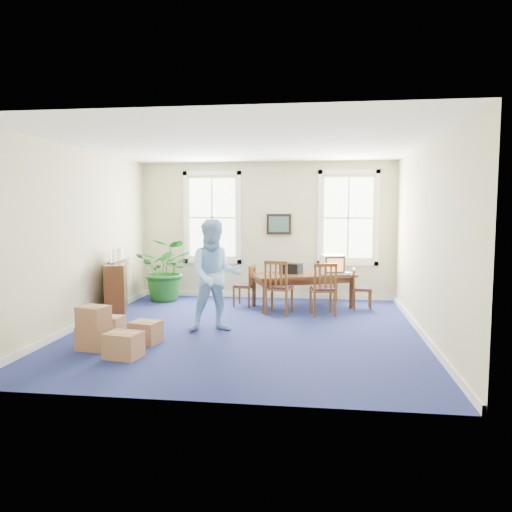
# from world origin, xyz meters

# --- Properties ---
(floor) EXTENTS (6.50, 6.50, 0.00)m
(floor) POSITION_xyz_m (0.00, 0.00, 0.00)
(floor) COLOR navy
(floor) RESTS_ON ground
(ceiling) EXTENTS (6.50, 6.50, 0.00)m
(ceiling) POSITION_xyz_m (0.00, 0.00, 3.20)
(ceiling) COLOR white
(ceiling) RESTS_ON ground
(wall_back) EXTENTS (6.50, 0.00, 6.50)m
(wall_back) POSITION_xyz_m (0.00, 3.25, 1.60)
(wall_back) COLOR beige
(wall_back) RESTS_ON ground
(wall_front) EXTENTS (6.50, 0.00, 6.50)m
(wall_front) POSITION_xyz_m (0.00, -3.25, 1.60)
(wall_front) COLOR beige
(wall_front) RESTS_ON ground
(wall_left) EXTENTS (0.00, 6.50, 6.50)m
(wall_left) POSITION_xyz_m (-3.00, 0.00, 1.60)
(wall_left) COLOR beige
(wall_left) RESTS_ON ground
(wall_right) EXTENTS (0.00, 6.50, 6.50)m
(wall_right) POSITION_xyz_m (3.00, 0.00, 1.60)
(wall_right) COLOR beige
(wall_right) RESTS_ON ground
(baseboard_back) EXTENTS (6.00, 0.04, 0.12)m
(baseboard_back) POSITION_xyz_m (0.00, 3.22, 0.06)
(baseboard_back) COLOR white
(baseboard_back) RESTS_ON ground
(baseboard_left) EXTENTS (0.04, 6.50, 0.12)m
(baseboard_left) POSITION_xyz_m (-2.97, 0.00, 0.06)
(baseboard_left) COLOR white
(baseboard_left) RESTS_ON ground
(baseboard_right) EXTENTS (0.04, 6.50, 0.12)m
(baseboard_right) POSITION_xyz_m (2.97, 0.00, 0.06)
(baseboard_right) COLOR white
(baseboard_right) RESTS_ON ground
(window_left) EXTENTS (1.40, 0.12, 2.20)m
(window_left) POSITION_xyz_m (-1.30, 3.23, 1.90)
(window_left) COLOR white
(window_left) RESTS_ON ground
(window_right) EXTENTS (1.40, 0.12, 2.20)m
(window_right) POSITION_xyz_m (1.90, 3.23, 1.90)
(window_right) COLOR white
(window_right) RESTS_ON ground
(wall_picture) EXTENTS (0.58, 0.06, 0.48)m
(wall_picture) POSITION_xyz_m (0.30, 3.20, 1.75)
(wall_picture) COLOR black
(wall_picture) RESTS_ON ground
(conference_table) EXTENTS (2.35, 1.76, 0.73)m
(conference_table) POSITION_xyz_m (0.90, 2.16, 0.36)
(conference_table) COLOR #4B2614
(conference_table) RESTS_ON ground
(crt_tv) EXTENTS (0.56, 0.59, 0.41)m
(crt_tv) POSITION_xyz_m (1.53, 2.21, 0.93)
(crt_tv) COLOR #B7B7BC
(crt_tv) RESTS_ON conference_table
(game_console) EXTENTS (0.22, 0.24, 0.05)m
(game_console) POSITION_xyz_m (1.82, 2.16, 0.75)
(game_console) COLOR white
(game_console) RESTS_ON conference_table
(equipment_bag) EXTENTS (0.51, 0.43, 0.22)m
(equipment_bag) POSITION_xyz_m (0.65, 2.21, 0.84)
(equipment_bag) COLOR black
(equipment_bag) RESTS_ON conference_table
(chair_near_left) EXTENTS (0.58, 0.58, 1.10)m
(chair_near_left) POSITION_xyz_m (0.46, 1.43, 0.55)
(chair_near_left) COLOR brown
(chair_near_left) RESTS_ON ground
(chair_near_right) EXTENTS (0.57, 0.57, 1.06)m
(chair_near_right) POSITION_xyz_m (1.33, 1.43, 0.53)
(chair_near_right) COLOR brown
(chair_near_right) RESTS_ON ground
(chair_end_left) EXTENTS (0.48, 0.48, 0.89)m
(chair_end_left) POSITION_xyz_m (-0.37, 2.16, 0.45)
(chair_end_left) COLOR brown
(chair_end_left) RESTS_ON ground
(chair_end_right) EXTENTS (0.39, 0.39, 0.86)m
(chair_end_right) POSITION_xyz_m (2.16, 2.16, 0.43)
(chair_end_right) COLOR brown
(chair_end_right) RESTS_ON ground
(man) EXTENTS (1.12, 0.98, 1.94)m
(man) POSITION_xyz_m (-0.52, -0.10, 0.97)
(man) COLOR #9DCDFF
(man) RESTS_ON ground
(credenza) EXTENTS (0.77, 1.34, 1.01)m
(credenza) POSITION_xyz_m (-2.75, 0.92, 0.51)
(credenza) COLOR #4B2614
(credenza) RESTS_ON ground
(brochure_rack) EXTENTS (0.30, 0.65, 0.29)m
(brochure_rack) POSITION_xyz_m (-2.73, 0.92, 1.16)
(brochure_rack) COLOR #99999E
(brochure_rack) RESTS_ON credenza
(potted_plant) EXTENTS (1.34, 1.18, 1.43)m
(potted_plant) POSITION_xyz_m (-2.22, 2.55, 0.72)
(potted_plant) COLOR #185918
(potted_plant) RESTS_ON ground
(cardboard_boxes) EXTENTS (1.41, 1.41, 0.70)m
(cardboard_boxes) POSITION_xyz_m (-1.93, -1.36, 0.35)
(cardboard_boxes) COLOR #9F6C4A
(cardboard_boxes) RESTS_ON ground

